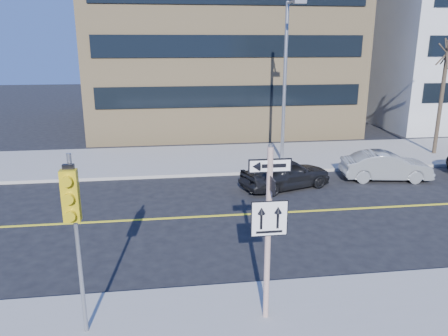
{
  "coord_description": "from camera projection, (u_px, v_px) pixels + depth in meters",
  "views": [
    {
      "loc": [
        -2.12,
        -11.0,
        6.21
      ],
      "look_at": [
        -0.08,
        4.0,
        1.85
      ],
      "focal_mm": 35.0,
      "sensor_mm": 36.0,
      "label": 1
    }
  ],
  "objects": [
    {
      "name": "building_brick",
      "position": [
        214.0,
        5.0,
        34.04
      ],
      "size": [
        18.0,
        18.0,
        18.0
      ],
      "primitive_type": "cube",
      "color": "tan",
      "rests_on": "ground"
    },
    {
      "name": "street_tree_west",
      "position": [
        447.0,
        56.0,
        23.38
      ],
      "size": [
        1.8,
        1.8,
        6.35
      ],
      "color": "#33291E",
      "rests_on": "far_sidewalk"
    },
    {
      "name": "sign_pole",
      "position": [
        268.0,
        224.0,
        9.4
      ],
      "size": [
        0.92,
        0.92,
        4.06
      ],
      "color": "silver",
      "rests_on": "near_sidewalk"
    },
    {
      "name": "ground",
      "position": [
        246.0,
        268.0,
        12.47
      ],
      "size": [
        120.0,
        120.0,
        0.0
      ],
      "primitive_type": "plane",
      "color": "black",
      "rests_on": "ground"
    },
    {
      "name": "streetlight_a",
      "position": [
        286.0,
        73.0,
        21.91
      ],
      "size": [
        0.55,
        2.25,
        8.0
      ],
      "color": "gray",
      "rests_on": "far_sidewalk"
    },
    {
      "name": "parked_car_b",
      "position": [
        386.0,
        166.0,
        20.34
      ],
      "size": [
        1.98,
        4.2,
        1.33
      ],
      "primitive_type": "imported",
      "rotation": [
        0.0,
        0.0,
        1.42
      ],
      "color": "gray",
      "rests_on": "ground"
    },
    {
      "name": "parked_car_a",
      "position": [
        285.0,
        173.0,
        19.16
      ],
      "size": [
        2.86,
        4.38,
        1.39
      ],
      "primitive_type": "imported",
      "rotation": [
        0.0,
        0.0,
        1.9
      ],
      "color": "black",
      "rests_on": "ground"
    },
    {
      "name": "traffic_signal",
      "position": [
        72.0,
        211.0,
        8.58
      ],
      "size": [
        0.32,
        0.45,
        4.0
      ],
      "color": "gray",
      "rests_on": "near_sidewalk"
    }
  ]
}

